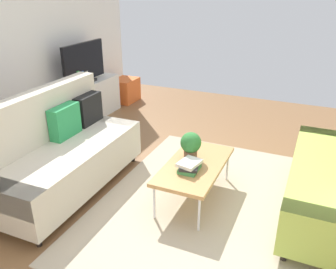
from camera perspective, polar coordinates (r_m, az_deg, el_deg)
The scene contains 16 objects.
ground_plane at distance 3.84m, azimuth 3.88°, elevation -10.41°, with size 7.68×7.68×0.00m, color brown.
area_rug at distance 3.76m, azimuth 6.88°, elevation -11.26°, with size 2.90×2.20×0.01m, color tan.
couch_beige at distance 3.99m, azimuth -17.15°, elevation -2.71°, with size 1.91×0.86×1.10m.
coffee_table at distance 3.65m, azimuth 4.41°, elevation -5.18°, with size 1.10×0.56×0.42m.
tv_console at distance 6.02m, azimuth -13.20°, elevation 5.41°, with size 1.40×0.44×0.64m, color silver.
tv at distance 5.85m, azimuth -13.62°, elevation 11.27°, with size 1.00×0.20×0.64m.
storage_trunk at distance 6.87m, azimuth -7.01°, elevation 7.25°, with size 0.52×0.40×0.44m, color orange.
potted_plant at distance 3.64m, azimuth 3.76°, elevation -1.68°, with size 0.22×0.22×0.31m.
table_book_0 at distance 3.50m, azimuth 3.53°, elevation -5.62°, with size 0.24×0.18×0.04m, color #3F8C4C.
table_book_1 at distance 3.49m, azimuth 3.54°, elevation -5.14°, with size 0.24×0.18×0.03m, color #262626.
table_book_2 at distance 3.47m, azimuth 3.56°, elevation -4.69°, with size 0.24×0.18×0.03m, color silver.
vase_0 at distance 5.52m, azimuth -17.55°, elevation 7.40°, with size 0.13×0.13×0.12m, color #B24C4C.
vase_1 at distance 5.65m, azimuth -16.31°, elevation 8.10°, with size 0.12×0.12×0.15m, color silver.
bottle_0 at distance 5.72m, azimuth -14.53°, elevation 8.92°, with size 0.06×0.06×0.24m, color #3F8C4C.
bottle_1 at distance 5.81m, azimuth -13.84°, elevation 9.06°, with size 0.06×0.06×0.21m, color #3359B2.
bottle_2 at distance 5.89m, azimuth -13.21°, elevation 9.22°, with size 0.06×0.06×0.19m, color silver.
Camera 1 is at (-3.00, -1.05, 2.16)m, focal length 37.13 mm.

